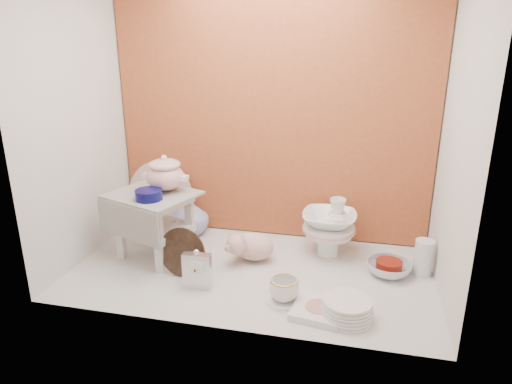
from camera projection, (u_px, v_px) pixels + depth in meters
ground at (251, 271)px, 2.38m from camera, size 1.80×1.80×0.00m
niche_shell at (259, 81)px, 2.24m from camera, size 1.86×1.03×1.53m
step_stool at (155, 225)px, 2.48m from camera, size 0.51×0.48×0.36m
soup_tureen at (165, 173)px, 2.43m from camera, size 0.28×0.28×0.20m
cobalt_bowl at (149, 195)px, 2.33m from camera, size 0.16×0.16×0.05m
floral_platter at (160, 195)px, 2.85m from camera, size 0.44×0.16×0.42m
blue_white_vase at (190, 216)px, 2.78m from camera, size 0.25×0.25×0.23m
lacquer_tray at (182, 252)px, 2.30m from camera, size 0.25×0.09×0.25m
mantel_clock at (197, 269)px, 2.20m from camera, size 0.14×0.05×0.19m
plush_pig at (253, 246)px, 2.47m from camera, size 0.33×0.29×0.17m
teacup_saucer at (284, 300)px, 2.11m from camera, size 0.16×0.16×0.01m
gold_rim_teacup at (284, 289)px, 2.09m from camera, size 0.14×0.14×0.10m
lattice_dish at (319, 310)px, 2.02m from camera, size 0.25×0.25×0.03m
dinner_plate_stack at (347, 309)px, 1.97m from camera, size 0.28×0.28×0.09m
crystal_bowl at (389, 268)px, 2.33m from camera, size 0.24×0.24×0.07m
clear_glass_vase at (423, 258)px, 2.32m from camera, size 0.12×0.12×0.18m
porcelain_tower at (329, 226)px, 2.51m from camera, size 0.35×0.35×0.33m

